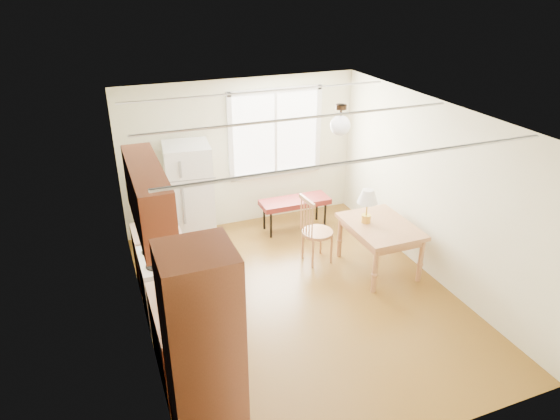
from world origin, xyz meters
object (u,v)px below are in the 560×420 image
bench (295,203)px  refrigerator (190,195)px  dining_table (380,231)px  chair (312,226)px

bench → refrigerator: bearing=175.6°
bench → dining_table: 1.76m
refrigerator → bench: size_ratio=1.41×
bench → chair: bearing=-99.8°
chair → refrigerator: bearing=136.3°
dining_table → chair: bearing=148.5°
bench → chair: (-0.20, -1.11, 0.13)m
refrigerator → chair: (1.53, -1.26, -0.22)m
refrigerator → dining_table: 2.97m
bench → dining_table: size_ratio=1.01×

